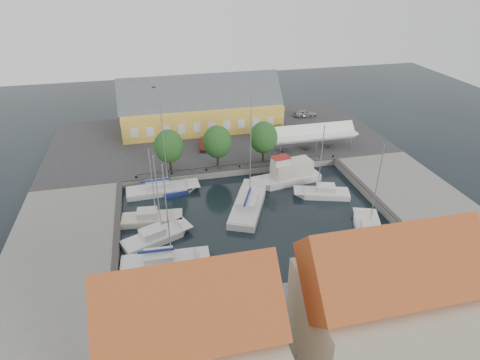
# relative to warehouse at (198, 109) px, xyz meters

# --- Properties ---
(ground) EXTENTS (140.00, 140.00, 0.00)m
(ground) POSITION_rel_warehouse_xyz_m (2.60, -28.36, -4.43)
(ground) COLOR black
(ground) RESTS_ON ground
(north_quay) EXTENTS (56.00, 26.00, 1.00)m
(north_quay) POSITION_rel_warehouse_xyz_m (2.60, -5.36, -3.93)
(north_quay) COLOR #2D2D30
(north_quay) RESTS_ON ground
(west_quay) EXTENTS (12.00, 24.00, 1.00)m
(west_quay) POSITION_rel_warehouse_xyz_m (-19.40, -30.36, -3.93)
(west_quay) COLOR slate
(west_quay) RESTS_ON ground
(east_quay) EXTENTS (12.00, 24.00, 1.00)m
(east_quay) POSITION_rel_warehouse_xyz_m (24.60, -30.36, -3.93)
(east_quay) COLOR slate
(east_quay) RESTS_ON ground
(south_bank) EXTENTS (56.00, 14.00, 1.00)m
(south_bank) POSITION_rel_warehouse_xyz_m (2.60, -49.36, -3.93)
(south_bank) COLOR slate
(south_bank) RESTS_ON ground
(quay_edge_fittings) EXTENTS (56.00, 24.72, 0.40)m
(quay_edge_fittings) POSITION_rel_warehouse_xyz_m (2.62, -23.61, -3.37)
(quay_edge_fittings) COLOR #383533
(quay_edge_fittings) RESTS_ON north_quay
(warehouse) EXTENTS (28.56, 14.00, 9.55)m
(warehouse) POSITION_rel_warehouse_xyz_m (0.00, 0.00, 0.00)
(warehouse) COLOR gold
(warehouse) RESTS_ON north_quay
(tent_canopy) EXTENTS (14.00, 4.00, 2.83)m
(tent_canopy) POSITION_rel_warehouse_xyz_m (16.60, -13.86, -0.74)
(tent_canopy) COLOR white
(tent_canopy) RESTS_ON north_quay
(quay_trees) EXTENTS (18.20, 4.20, 6.30)m
(quay_trees) POSITION_rel_warehouse_xyz_m (0.60, -16.36, 0.45)
(quay_trees) COLOR black
(quay_trees) RESTS_ON north_quay
(car_silver) EXTENTS (4.34, 1.87, 1.46)m
(car_silver) POSITION_rel_warehouse_xyz_m (21.10, 0.75, -2.70)
(car_silver) COLOR #929398
(car_silver) RESTS_ON north_quay
(car_red) EXTENTS (2.28, 4.63, 1.46)m
(car_red) POSITION_rel_warehouse_xyz_m (-0.33, -9.45, -2.70)
(car_red) COLOR #561B13
(car_red) RESTS_ON north_quay
(center_sailboat) EXTENTS (7.65, 11.52, 15.14)m
(center_sailboat) POSITION_rel_warehouse_xyz_m (2.54, -27.26, -4.07)
(center_sailboat) COLOR silver
(center_sailboat) RESTS_ON ground
(trawler) EXTENTS (10.52, 4.53, 5.00)m
(trawler) POSITION_rel_warehouse_xyz_m (9.83, -21.79, -3.41)
(trawler) COLOR silver
(trawler) RESTS_ON ground
(east_boat_a) EXTENTS (7.84, 4.59, 10.77)m
(east_boat_a) POSITION_rel_warehouse_xyz_m (13.17, -26.59, -4.17)
(east_boat_a) COLOR silver
(east_boat_a) RESTS_ON ground
(east_boat_c) EXTENTS (6.00, 9.63, 11.79)m
(east_boat_c) POSITION_rel_warehouse_xyz_m (14.72, -36.34, -4.17)
(east_boat_c) COLOR silver
(east_boat_c) RESTS_ON ground
(west_boat_a) EXTENTS (10.18, 3.25, 13.09)m
(west_boat_a) POSITION_rel_warehouse_xyz_m (-8.17, -20.56, -4.16)
(west_boat_a) COLOR silver
(west_boat_a) RESTS_ON ground
(west_boat_b) EXTENTS (7.64, 3.21, 10.29)m
(west_boat_b) POSITION_rel_warehouse_xyz_m (-9.86, -27.43, -4.17)
(west_boat_b) COLOR beige
(west_boat_b) RESTS_ON ground
(west_boat_c) EXTENTS (8.44, 5.60, 11.07)m
(west_boat_c) POSITION_rel_warehouse_xyz_m (-9.40, -31.36, -4.17)
(west_boat_c) COLOR silver
(west_boat_c) RESTS_ON ground
(west_boat_d) EXTENTS (9.50, 3.28, 12.36)m
(west_boat_d) POSITION_rel_warehouse_xyz_m (-8.86, -35.86, -4.16)
(west_boat_d) COLOR silver
(west_boat_d) RESTS_ON ground
(launch_sw) EXTENTS (5.23, 4.39, 0.98)m
(launch_sw) POSITION_rel_warehouse_xyz_m (-10.88, -38.62, -4.34)
(launch_sw) COLOR silver
(launch_sw) RESTS_ON ground
(launch_nw) EXTENTS (4.12, 2.35, 0.88)m
(launch_nw) POSITION_rel_warehouse_xyz_m (-6.12, -21.48, -4.34)
(launch_nw) COLOR navy
(launch_nw) RESTS_ON ground
(townhouses) EXTENTS (36.30, 8.50, 12.00)m
(townhouses) POSITION_rel_warehouse_xyz_m (4.52, -51.60, 1.40)
(townhouses) COLOR #B5A58B
(townhouses) RESTS_ON south_bank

